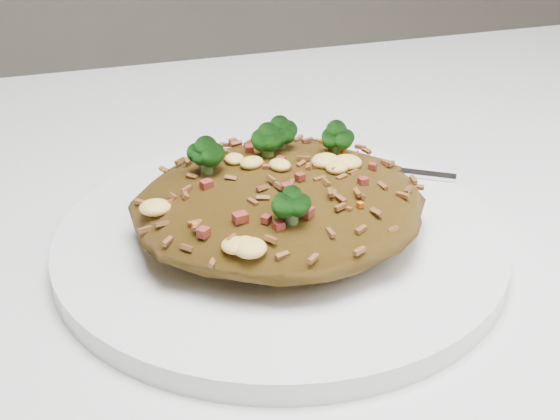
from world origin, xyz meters
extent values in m
cube|color=silver|center=(0.00, 0.00, 0.73)|extent=(1.20, 0.80, 0.04)
cylinder|color=olive|center=(0.54, 0.34, 0.35)|extent=(0.06, 0.06, 0.71)
cylinder|color=white|center=(0.10, 0.02, 0.76)|extent=(0.27, 0.27, 0.01)
ellipsoid|color=brown|center=(0.10, 0.02, 0.78)|extent=(0.17, 0.16, 0.04)
ellipsoid|color=#0B3807|center=(0.09, -0.03, 0.81)|extent=(0.02, 0.02, 0.02)
ellipsoid|color=#0B3807|center=(0.06, 0.04, 0.81)|extent=(0.02, 0.02, 0.02)
ellipsoid|color=#0B3807|center=(0.11, 0.06, 0.81)|extent=(0.02, 0.02, 0.02)
ellipsoid|color=#0B3807|center=(0.14, 0.05, 0.81)|extent=(0.02, 0.02, 0.02)
ellipsoid|color=#0B3807|center=(0.10, 0.05, 0.81)|extent=(0.02, 0.02, 0.02)
cube|color=silver|center=(0.20, 0.07, 0.77)|extent=(0.09, 0.06, 0.00)
cube|color=silver|center=(0.12, 0.12, 0.77)|extent=(0.04, 0.04, 0.00)
camera|label=1|loc=(-0.02, -0.37, 1.01)|focal=50.00mm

